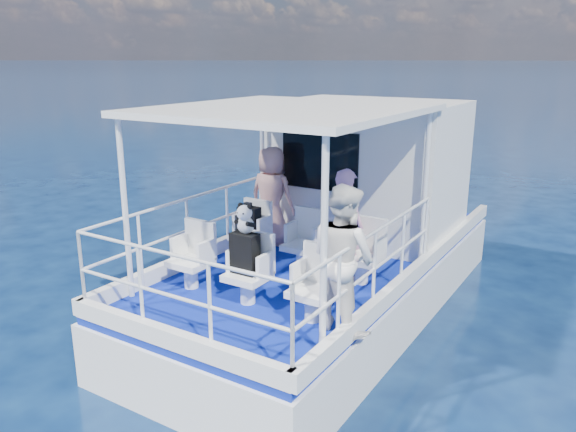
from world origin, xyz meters
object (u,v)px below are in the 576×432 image
object	(u,v)px
passenger_port_fwd	(272,196)
passenger_stbd_aft	(343,258)
panda	(245,218)
backpack_center	(245,253)

from	to	relation	value
passenger_port_fwd	passenger_stbd_aft	xyz separation A→B (m)	(2.27, -2.04, 0.03)
passenger_stbd_aft	panda	size ratio (longest dim) A/B	4.54
backpack_center	panda	xyz separation A→B (m)	(0.00, 0.03, 0.43)
passenger_port_fwd	passenger_stbd_aft	world-z (taller)	passenger_stbd_aft
passenger_port_fwd	backpack_center	size ratio (longest dim) A/B	3.15
panda	passenger_port_fwd	bearing A→B (deg)	115.83
backpack_center	passenger_stbd_aft	bearing A→B (deg)	0.65
passenger_port_fwd	panda	bearing A→B (deg)	113.23
panda	backpack_center	bearing A→B (deg)	-90.24
passenger_port_fwd	panda	distance (m)	2.27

